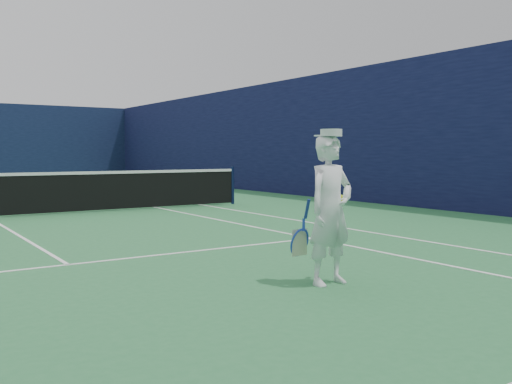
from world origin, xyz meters
TOP-DOWN VIEW (x-y plane):
  - tennis_player at (2.15, -9.12)m, footprint 0.77×0.46m

SIDE VIEW (x-z plane):
  - tennis_player at x=2.15m, z-range -0.02..1.71m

